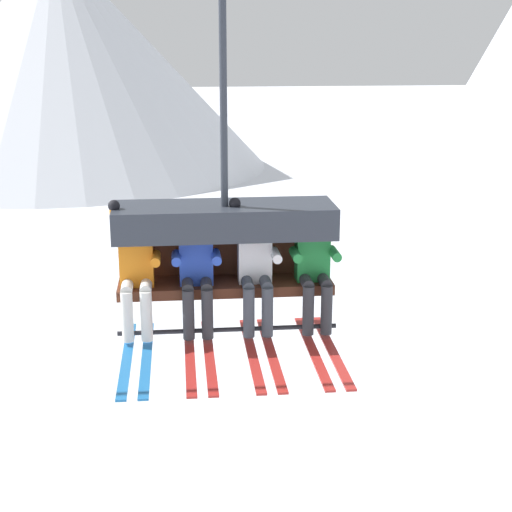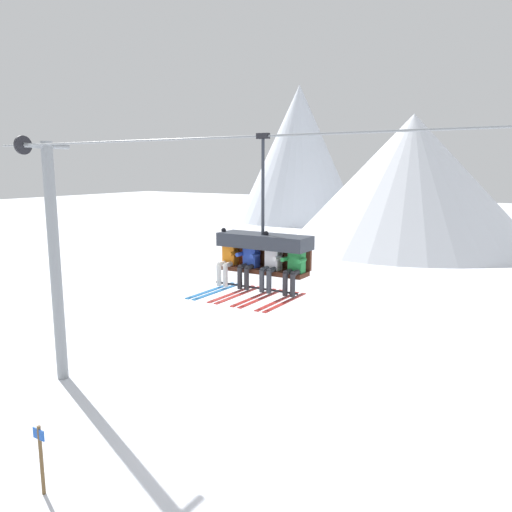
{
  "view_description": "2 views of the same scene",
  "coord_description": "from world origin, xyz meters",
  "px_view_note": "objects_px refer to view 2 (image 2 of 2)",
  "views": [
    {
      "loc": [
        0.41,
        -8.07,
        7.18
      ],
      "look_at": [
        1.14,
        -0.81,
        5.09
      ],
      "focal_mm": 55.0,
      "sensor_mm": 36.0,
      "label": 1
    },
    {
      "loc": [
        6.42,
        -10.06,
        7.04
      ],
      "look_at": [
        0.68,
        -0.82,
        5.1
      ],
      "focal_mm": 35.0,
      "sensor_mm": 36.0,
      "label": 2
    }
  ],
  "objects_px": {
    "chairlift_chair": "(264,246)",
    "skier_blue": "(248,261)",
    "skier_white": "(270,262)",
    "skier_orange": "(227,257)",
    "trail_sign": "(41,456)",
    "skier_green": "(294,266)",
    "lift_tower_near": "(54,258)"
  },
  "relations": [
    {
      "from": "skier_green",
      "to": "skier_white",
      "type": "bearing_deg",
      "value": 179.31
    },
    {
      "from": "skier_green",
      "to": "lift_tower_near",
      "type": "bearing_deg",
      "value": 174.25
    },
    {
      "from": "chairlift_chair",
      "to": "trail_sign",
      "type": "relative_size",
      "value": 2.07
    },
    {
      "from": "skier_orange",
      "to": "trail_sign",
      "type": "bearing_deg",
      "value": -129.8
    },
    {
      "from": "lift_tower_near",
      "to": "skier_blue",
      "type": "distance_m",
      "value": 8.18
    },
    {
      "from": "skier_orange",
      "to": "skier_green",
      "type": "bearing_deg",
      "value": -0.23
    },
    {
      "from": "skier_blue",
      "to": "trail_sign",
      "type": "xyz_separation_m",
      "value": [
        -3.26,
        -3.22,
        -4.1
      ]
    },
    {
      "from": "trail_sign",
      "to": "skier_blue",
      "type": "bearing_deg",
      "value": 44.67
    },
    {
      "from": "chairlift_chair",
      "to": "lift_tower_near",
      "type": "bearing_deg",
      "value": 175.16
    },
    {
      "from": "skier_white",
      "to": "skier_green",
      "type": "relative_size",
      "value": 1.0
    },
    {
      "from": "chairlift_chair",
      "to": "skier_green",
      "type": "height_order",
      "value": "chairlift_chair"
    },
    {
      "from": "skier_blue",
      "to": "trail_sign",
      "type": "bearing_deg",
      "value": -135.33
    },
    {
      "from": "skier_blue",
      "to": "skier_white",
      "type": "distance_m",
      "value": 0.56
    },
    {
      "from": "skier_blue",
      "to": "skier_green",
      "type": "height_order",
      "value": "same"
    },
    {
      "from": "chairlift_chair",
      "to": "skier_white",
      "type": "distance_m",
      "value": 0.46
    },
    {
      "from": "chairlift_chair",
      "to": "skier_orange",
      "type": "distance_m",
      "value": 0.93
    },
    {
      "from": "lift_tower_near",
      "to": "trail_sign",
      "type": "height_order",
      "value": "lift_tower_near"
    },
    {
      "from": "skier_white",
      "to": "chairlift_chair",
      "type": "bearing_deg",
      "value": 142.62
    },
    {
      "from": "lift_tower_near",
      "to": "skier_orange",
      "type": "distance_m",
      "value": 7.62
    },
    {
      "from": "chairlift_chair",
      "to": "trail_sign",
      "type": "height_order",
      "value": "chairlift_chair"
    },
    {
      "from": "skier_orange",
      "to": "lift_tower_near",
      "type": "bearing_deg",
      "value": 173.01
    },
    {
      "from": "chairlift_chair",
      "to": "trail_sign",
      "type": "bearing_deg",
      "value": -135.82
    },
    {
      "from": "lift_tower_near",
      "to": "skier_green",
      "type": "relative_size",
      "value": 4.69
    },
    {
      "from": "skier_white",
      "to": "skier_orange",
      "type": "bearing_deg",
      "value": 180.0
    },
    {
      "from": "lift_tower_near",
      "to": "skier_blue",
      "type": "xyz_separation_m",
      "value": [
        8.09,
        -0.93,
        0.85
      ]
    },
    {
      "from": "skier_blue",
      "to": "skier_white",
      "type": "relative_size",
      "value": 1.0
    },
    {
      "from": "skier_white",
      "to": "skier_blue",
      "type": "bearing_deg",
      "value": -179.31
    },
    {
      "from": "skier_green",
      "to": "trail_sign",
      "type": "relative_size",
      "value": 1.06
    },
    {
      "from": "chairlift_chair",
      "to": "skier_blue",
      "type": "relative_size",
      "value": 1.95
    },
    {
      "from": "skier_white",
      "to": "skier_green",
      "type": "bearing_deg",
      "value": -0.69
    },
    {
      "from": "skier_orange",
      "to": "trail_sign",
      "type": "xyz_separation_m",
      "value": [
        -2.69,
        -3.23,
        -4.12
      ]
    },
    {
      "from": "skier_orange",
      "to": "skier_blue",
      "type": "bearing_deg",
      "value": -0.69
    }
  ]
}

